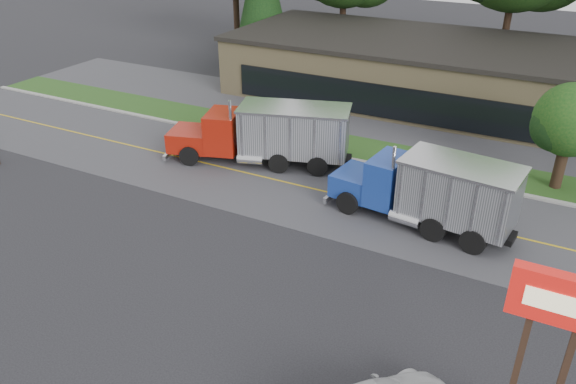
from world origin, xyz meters
name	(u,v)px	position (x,y,z in m)	size (l,w,h in m)	color
ground	(236,291)	(0.00, 0.00, 0.00)	(140.00, 140.00, 0.00)	#313135
road	(331,193)	(0.00, 9.00, 0.00)	(60.00, 8.00, 0.02)	#535358
center_line	(331,193)	(0.00, 9.00, 0.00)	(60.00, 0.12, 0.01)	gold
curb	(361,162)	(0.00, 13.20, 0.00)	(60.00, 0.30, 0.12)	#9E9E99
grass_verge	(372,151)	(0.00, 15.00, 0.00)	(60.00, 3.40, 0.03)	#2A501B
far_parking	(398,124)	(0.00, 20.00, 0.00)	(60.00, 7.00, 0.02)	#535358
strip_mall	(454,76)	(2.00, 26.00, 2.00)	(32.00, 12.00, 4.00)	tan
tree_verge	(572,123)	(10.06, 15.05, 3.50)	(3.86, 3.63, 5.51)	#382619
dump_truck_red	(269,133)	(-4.54, 10.78, 1.81)	(10.34, 5.31, 3.36)	black
dump_truck_blue	(432,190)	(5.18, 8.24, 1.81)	(8.61, 3.54, 3.36)	black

